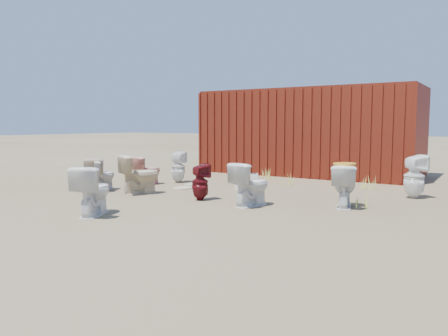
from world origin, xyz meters
The scene contains 22 objects.
ground centered at (0.00, 0.00, 0.00)m, with size 100.00×100.00×0.00m, color brown.
shipping_container centered at (0.00, 5.20, 1.20)m, with size 6.00×2.40×2.40m, color #551C0E.
toilet_front_a centered at (-2.54, -0.28, 0.33)m, with size 0.37×0.64×0.66m, color white.
toilet_front_pink centered at (-2.36, 0.95, 0.34)m, with size 0.38×0.66×0.67m, color #E89486.
toilet_front_c centered at (-0.69, -2.16, 0.39)m, with size 0.44×0.77×0.78m, color white.
toilet_front_maroon centered at (-0.06, -0.14, 0.34)m, with size 0.31×0.32×0.68m, color #5B0F14.
toilet_front_e centered at (1.03, -0.16, 0.38)m, with size 0.43×0.75×0.76m, color white.
toilet_back_a centered at (-1.97, 1.62, 0.38)m, with size 0.34×0.35×0.77m, color white.
toilet_back_beige_left centered at (-2.64, -0.31, 0.35)m, with size 0.39×0.69×0.70m, color #C4AE8F.
toilet_back_beige_right centered at (-1.53, -0.20, 0.40)m, with size 0.45×0.79×0.81m, color beige.
toilet_back_yellowlid centered at (2.43, 0.62, 0.37)m, with size 0.41×0.72×0.74m, color white.
toilet_back_e centered at (3.30, 2.24, 0.42)m, with size 0.38×0.39×0.84m, color white.
yellow_lid centered at (2.43, 0.62, 0.75)m, with size 0.37×0.47×0.03m, color gold.
loose_tank centered at (-0.01, 1.55, 0.17)m, with size 0.50×0.20×0.35m, color white.
loose_lid_near centered at (-1.26, 0.87, 0.01)m, with size 0.38×0.49×0.02m, color #C7B590.
loose_lid_far centered at (-1.43, 1.46, 0.01)m, with size 0.36×0.47×0.02m, color tan.
weed_clump_a centered at (-1.99, 2.70, 0.16)m, with size 0.36×0.36×0.31m, color #C8CC51.
weed_clump_b centered at (0.49, 2.66, 0.13)m, with size 0.32×0.32×0.26m, color #C8CC51.
weed_clump_c centered at (2.18, 3.05, 0.14)m, with size 0.36×0.36×0.28m, color #C8CC51.
weed_clump_d centered at (-0.42, 3.39, 0.13)m, with size 0.30×0.30×0.26m, color #C8CC51.
weed_clump_e centered at (1.68, 3.50, 0.17)m, with size 0.34×0.34×0.33m, color #C8CC51.
weed_clump_f centered at (2.74, 0.70, 0.10)m, with size 0.28×0.28×0.21m, color #C8CC51.
Camera 1 is at (4.64, -6.76, 1.42)m, focal length 35.00 mm.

